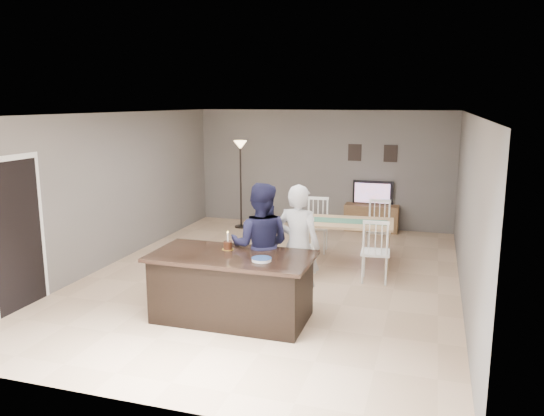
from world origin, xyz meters
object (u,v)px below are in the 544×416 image
(television, at_px, (373,193))
(birthday_cake, at_px, (228,245))
(tv_console, at_px, (371,218))
(plate_stack, at_px, (262,259))
(man, at_px, (260,246))
(floor_lamp, at_px, (240,161))
(kitchen_island, at_px, (232,286))
(woman, at_px, (298,246))
(dining_table, at_px, (343,229))

(television, bearing_deg, birthday_cake, 76.15)
(tv_console, height_order, plate_stack, plate_stack)
(man, height_order, birthday_cake, man)
(man, relative_size, floor_lamp, 0.89)
(tv_console, distance_m, floor_lamp, 3.25)
(birthday_cake, bearing_deg, plate_stack, -31.49)
(plate_stack, bearing_deg, man, 109.50)
(television, distance_m, plate_stack, 5.84)
(kitchen_island, height_order, woman, woman)
(kitchen_island, distance_m, woman, 1.11)
(tv_console, height_order, woman, woman)
(man, bearing_deg, woman, -169.32)
(woman, xyz_separation_m, man, (-0.50, -0.17, 0.01))
(tv_console, height_order, floor_lamp, floor_lamp)
(kitchen_island, height_order, tv_console, kitchen_island)
(kitchen_island, relative_size, man, 1.20)
(television, bearing_deg, kitchen_island, 77.99)
(woman, xyz_separation_m, plate_stack, (-0.25, -0.88, 0.04))
(birthday_cake, height_order, plate_stack, birthday_cake)
(tv_console, distance_m, man, 5.15)
(tv_console, bearing_deg, woman, -95.59)
(kitchen_island, bearing_deg, birthday_cake, 122.48)
(tv_console, distance_m, plate_stack, 5.81)
(dining_table, xyz_separation_m, floor_lamp, (-2.76, 2.21, 0.89))
(television, xyz_separation_m, floor_lamp, (-2.94, -0.61, 0.70))
(dining_table, bearing_deg, woman, -102.02)
(woman, xyz_separation_m, birthday_cake, (-0.86, -0.50, 0.08))
(tv_console, xyz_separation_m, television, (0.00, 0.07, 0.56))
(man, xyz_separation_m, plate_stack, (0.25, -0.71, 0.03))
(kitchen_island, distance_m, plate_stack, 0.68)
(birthday_cake, xyz_separation_m, floor_lamp, (-1.61, 4.81, 0.61))
(man, xyz_separation_m, dining_table, (0.80, 2.27, -0.22))
(tv_console, xyz_separation_m, woman, (-0.47, -4.85, 0.58))
(tv_console, height_order, birthday_cake, birthday_cake)
(television, bearing_deg, man, 79.11)
(television, xyz_separation_m, woman, (-0.47, -4.92, 0.02))
(television, relative_size, man, 0.51)
(birthday_cake, bearing_deg, television, 76.15)
(birthday_cake, distance_m, dining_table, 2.86)
(kitchen_island, relative_size, television, 2.35)
(television, height_order, plate_stack, television)
(woman, bearing_deg, floor_lamp, -53.12)
(kitchen_island, bearing_deg, dining_table, 70.12)
(plate_stack, bearing_deg, floor_lamp, 113.14)
(television, distance_m, dining_table, 2.83)
(birthday_cake, bearing_deg, tv_console, 75.97)
(tv_console, relative_size, plate_stack, 4.66)
(television, height_order, man, man)
(television, distance_m, man, 5.18)
(tv_console, height_order, dining_table, dining_table)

